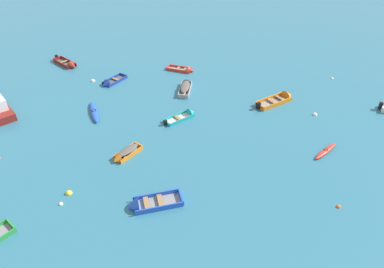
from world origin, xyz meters
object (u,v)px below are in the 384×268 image
mooring_buoy_midfield (332,79)px  rowboat_grey_back_row_center (186,86)px  rowboat_maroon_distant_center (69,65)px  mooring_buoy_between_boats_right (338,207)px  rowboat_blue_near_camera (143,205)px  mooring_buoy_central (315,115)px  rowboat_red_center (186,70)px  kayak_red_near_right (326,151)px  kayak_blue_back_row_left (94,112)px  rowboat_orange_midfield_right (124,154)px  rowboat_deep_blue_cluster_outer (109,83)px  rowboat_turquoise_cluster_inner (186,115)px  mooring_buoy_between_boats_left (69,193)px  mooring_buoy_near_foreground (93,81)px  rowboat_orange_back_row_right (281,98)px  mooring_buoy_outer_edge (61,204)px

mooring_buoy_midfield → rowboat_grey_back_row_center: bearing=-164.3°
rowboat_maroon_distant_center → mooring_buoy_between_boats_right: size_ratio=11.85×
rowboat_blue_near_camera → mooring_buoy_central: rowboat_blue_near_camera is taller
mooring_buoy_midfield → mooring_buoy_between_boats_right: (-3.01, -18.96, 0.00)m
rowboat_maroon_distant_center → mooring_buoy_central: 27.24m
rowboat_red_center → mooring_buoy_central: 14.84m
kayak_red_near_right → kayak_blue_back_row_left: size_ratio=0.70×
rowboat_orange_midfield_right → rowboat_red_center: 15.72m
kayak_blue_back_row_left → mooring_buoy_central: kayak_blue_back_row_left is taller
rowboat_deep_blue_cluster_outer → rowboat_turquoise_cluster_inner: 10.15m
rowboat_blue_near_camera → mooring_buoy_between_boats_right: rowboat_blue_near_camera is taller
rowboat_red_center → rowboat_orange_midfield_right: bearing=-99.5°
rowboat_grey_back_row_center → mooring_buoy_between_boats_left: bearing=-110.1°
rowboat_grey_back_row_center → kayak_blue_back_row_left: 9.53m
rowboat_turquoise_cluster_inner → rowboat_blue_near_camera: bearing=-96.2°
rowboat_deep_blue_cluster_outer → rowboat_red_center: bearing=28.8°
rowboat_turquoise_cluster_inner → mooring_buoy_between_boats_left: rowboat_turquoise_cluster_inner is taller
mooring_buoy_near_foreground → rowboat_orange_back_row_right: bearing=-4.3°
rowboat_orange_back_row_right → mooring_buoy_near_foreground: (-19.49, 1.48, -0.19)m
rowboat_maroon_distant_center → mooring_buoy_near_foreground: bearing=-38.8°
rowboat_orange_back_row_right → kayak_blue_back_row_left: bearing=-164.8°
rowboat_orange_back_row_right → rowboat_maroon_distant_center: 23.95m
mooring_buoy_near_foreground → rowboat_red_center: bearing=21.0°
rowboat_grey_back_row_center → mooring_buoy_central: size_ratio=8.27×
kayak_red_near_right → rowboat_orange_back_row_right: bearing=110.1°
kayak_red_near_right → rowboat_turquoise_cluster_inner: (-11.56, 3.76, 0.01)m
rowboat_deep_blue_cluster_outer → mooring_buoy_between_boats_right: 24.96m
rowboat_blue_near_camera → mooring_buoy_near_foreground: size_ratio=8.71×
rowboat_maroon_distant_center → rowboat_orange_back_row_right: bearing=-11.3°
rowboat_orange_back_row_right → rowboat_blue_near_camera: size_ratio=1.03×
kayak_blue_back_row_left → mooring_buoy_near_foreground: kayak_blue_back_row_left is taller
rowboat_blue_near_camera → mooring_buoy_between_boats_left: size_ratio=8.28×
mooring_buoy_central → mooring_buoy_outer_edge: 22.63m
rowboat_blue_near_camera → mooring_buoy_central: bearing=45.3°
rowboat_orange_midfield_right → kayak_blue_back_row_left: bearing=128.0°
mooring_buoy_outer_edge → mooring_buoy_between_boats_right: size_ratio=0.93×
rowboat_maroon_distant_center → mooring_buoy_between_boats_left: (8.23, -19.39, -0.18)m
rowboat_maroon_distant_center → rowboat_turquoise_cluster_inner: (14.78, -8.74, -0.04)m
rowboat_red_center → mooring_buoy_near_foreground: bearing=-159.0°
rowboat_orange_midfield_right → mooring_buoy_outer_edge: size_ratio=9.73×
rowboat_orange_back_row_right → mooring_buoy_midfield: 7.86m
rowboat_orange_midfield_right → mooring_buoy_midfield: rowboat_orange_midfield_right is taller
kayak_red_near_right → rowboat_orange_midfield_right: size_ratio=0.92×
mooring_buoy_central → mooring_buoy_between_boats_left: 21.94m
rowboat_turquoise_cluster_inner → kayak_blue_back_row_left: (-8.39, -0.60, 0.03)m
rowboat_maroon_distant_center → rowboat_blue_near_camera: 24.08m
rowboat_deep_blue_cluster_outer → mooring_buoy_near_foreground: bearing=165.4°
mooring_buoy_outer_edge → mooring_buoy_between_boats_right: mooring_buoy_between_boats_right is taller
rowboat_orange_back_row_right → mooring_buoy_between_boats_left: 21.18m
rowboat_turquoise_cluster_inner → mooring_buoy_outer_edge: bearing=-119.8°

